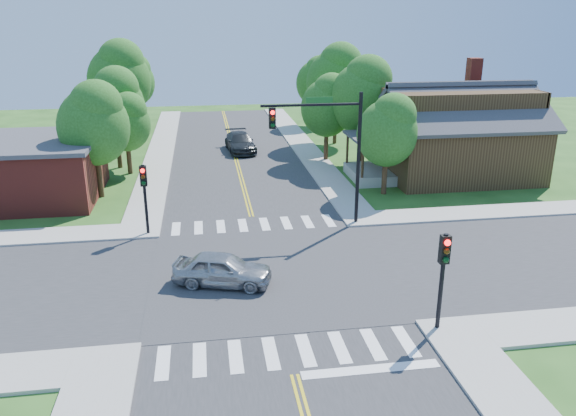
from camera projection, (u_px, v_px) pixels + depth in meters
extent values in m
plane|color=#234C17|center=(267.00, 274.00, 24.96)|extent=(100.00, 100.00, 0.00)
cube|color=#2D2D30|center=(267.00, 274.00, 24.96)|extent=(10.00, 90.00, 0.04)
cube|color=#2D2D30|center=(267.00, 274.00, 24.95)|extent=(90.00, 10.00, 0.04)
cube|color=#2D2D30|center=(267.00, 274.00, 24.96)|extent=(10.20, 10.20, 0.06)
cube|color=#9E9B93|center=(303.00, 146.00, 49.17)|extent=(2.20, 40.00, 0.14)
cube|color=#9E9B93|center=(161.00, 150.00, 47.42)|extent=(2.20, 40.00, 0.14)
cube|color=white|center=(176.00, 229.00, 30.14)|extent=(0.45, 2.00, 0.01)
cube|color=white|center=(199.00, 228.00, 30.31)|extent=(0.45, 2.00, 0.01)
cube|color=white|center=(221.00, 226.00, 30.48)|extent=(0.45, 2.00, 0.01)
cube|color=white|center=(243.00, 225.00, 30.65)|extent=(0.45, 2.00, 0.01)
cube|color=white|center=(265.00, 224.00, 30.83)|extent=(0.45, 2.00, 0.01)
cube|color=white|center=(286.00, 223.00, 31.00)|extent=(0.45, 2.00, 0.01)
cube|color=white|center=(308.00, 222.00, 31.17)|extent=(0.45, 2.00, 0.01)
cube|color=white|center=(329.00, 221.00, 31.34)|extent=(0.45, 2.00, 0.01)
cube|color=white|center=(163.00, 363.00, 18.55)|extent=(0.45, 2.00, 0.01)
cube|color=white|center=(200.00, 359.00, 18.72)|extent=(0.45, 2.00, 0.01)
cube|color=white|center=(236.00, 356.00, 18.90)|extent=(0.45, 2.00, 0.01)
cube|color=white|center=(271.00, 353.00, 19.07)|extent=(0.45, 2.00, 0.01)
cube|color=white|center=(306.00, 350.00, 19.24)|extent=(0.45, 2.00, 0.01)
cube|color=white|center=(340.00, 347.00, 19.41)|extent=(0.45, 2.00, 0.01)
cube|color=white|center=(373.00, 344.00, 19.59)|extent=(0.45, 2.00, 0.01)
cube|color=white|center=(406.00, 341.00, 19.76)|extent=(0.45, 2.00, 0.01)
cube|color=yellow|center=(231.00, 145.00, 49.46)|extent=(0.10, 37.50, 0.01)
cube|color=yellow|center=(233.00, 145.00, 49.49)|extent=(0.10, 37.50, 0.01)
cube|color=white|center=(371.00, 370.00, 18.22)|extent=(4.60, 0.45, 0.09)
cylinder|color=black|center=(358.00, 160.00, 29.82)|extent=(0.20, 0.20, 7.20)
cylinder|color=black|center=(311.00, 105.00, 28.47)|extent=(5.20, 0.14, 0.14)
cube|color=#19591E|center=(319.00, 100.00, 28.40)|extent=(1.40, 0.04, 0.30)
cube|color=black|center=(272.00, 118.00, 28.39)|extent=(0.34, 0.28, 1.05)
sphere|color=#FF0C0C|center=(273.00, 113.00, 28.13)|extent=(0.22, 0.22, 0.22)
sphere|color=#3F2605|center=(273.00, 119.00, 28.23)|extent=(0.22, 0.22, 0.22)
sphere|color=#05330F|center=(273.00, 125.00, 28.34)|extent=(0.22, 0.22, 0.22)
cylinder|color=black|center=(441.00, 284.00, 19.92)|extent=(0.16, 0.16, 3.80)
cube|color=black|center=(445.00, 249.00, 19.48)|extent=(0.34, 0.28, 1.05)
sphere|color=#FF0C0C|center=(448.00, 243.00, 19.22)|extent=(0.22, 0.22, 0.22)
sphere|color=#3F2605|center=(447.00, 251.00, 19.33)|extent=(0.22, 0.22, 0.22)
sphere|color=#05330F|center=(446.00, 260.00, 19.43)|extent=(0.22, 0.22, 0.22)
cylinder|color=black|center=(145.00, 201.00, 28.77)|extent=(0.16, 0.16, 3.80)
cube|color=black|center=(143.00, 176.00, 28.34)|extent=(0.34, 0.28, 1.05)
sphere|color=#FF0C0C|center=(142.00, 171.00, 28.07)|extent=(0.22, 0.22, 0.22)
sphere|color=#3F2605|center=(143.00, 177.00, 28.18)|extent=(0.22, 0.22, 0.22)
sphere|color=#05330F|center=(144.00, 183.00, 28.28)|extent=(0.22, 0.22, 0.22)
cube|color=#332111|center=(456.00, 148.00, 39.76)|extent=(10.00, 8.00, 4.00)
cube|color=#9E9B93|center=(369.00, 174.00, 39.39)|extent=(2.60, 4.50, 0.70)
cylinder|color=#332111|center=(363.00, 164.00, 36.96)|extent=(0.18, 0.18, 2.50)
cylinder|color=#332111|center=(347.00, 151.00, 40.70)|extent=(0.18, 0.18, 2.50)
cube|color=#38383D|center=(371.00, 137.00, 38.55)|extent=(2.80, 4.80, 0.18)
cube|color=maroon|center=(469.00, 117.00, 42.88)|extent=(0.90, 0.90, 7.11)
cube|color=maroon|center=(14.00, 172.00, 34.68)|extent=(10.00, 8.00, 3.50)
cube|color=#38383D|center=(9.00, 142.00, 34.08)|extent=(10.40, 8.40, 0.25)
cylinder|color=#382314|center=(384.00, 176.00, 35.81)|extent=(0.34, 0.34, 2.41)
ellipsoid|color=#224D16|center=(387.00, 133.00, 34.92)|extent=(3.81, 3.62, 4.19)
sphere|color=#224D16|center=(394.00, 116.00, 34.40)|extent=(2.79, 2.79, 2.79)
cylinder|color=#382314|center=(360.00, 145.00, 42.75)|extent=(0.34, 0.34, 3.08)
ellipsoid|color=#224D16|center=(362.00, 99.00, 41.61)|extent=(4.87, 4.62, 5.35)
sphere|color=#224D16|center=(368.00, 79.00, 40.99)|extent=(3.57, 3.57, 3.57)
cylinder|color=#382314|center=(335.00, 125.00, 49.80)|extent=(0.34, 0.34, 3.29)
ellipsoid|color=#224D16|center=(336.00, 83.00, 48.58)|extent=(5.19, 4.93, 5.71)
sphere|color=#224D16|center=(341.00, 64.00, 47.93)|extent=(3.81, 3.81, 3.81)
cylinder|color=#382314|center=(316.00, 113.00, 58.10)|extent=(0.34, 0.34, 2.65)
ellipsoid|color=#224D16|center=(316.00, 83.00, 57.12)|extent=(4.19, 3.98, 4.61)
sphere|color=#224D16|center=(320.00, 71.00, 56.57)|extent=(3.07, 3.07, 3.07)
cylinder|color=#382314|center=(99.00, 176.00, 35.17)|extent=(0.34, 0.34, 2.74)
ellipsoid|color=#224D16|center=(94.00, 127.00, 34.16)|extent=(4.32, 4.11, 4.75)
sphere|color=#224D16|center=(96.00, 106.00, 33.59)|extent=(3.17, 3.17, 3.17)
cylinder|color=#382314|center=(119.00, 149.00, 41.94)|extent=(0.34, 0.34, 2.81)
ellipsoid|color=#224D16|center=(114.00, 107.00, 40.90)|extent=(4.44, 4.22, 4.88)
sphere|color=#224D16|center=(116.00, 88.00, 40.32)|extent=(3.26, 3.26, 3.26)
cylinder|color=#382314|center=(124.00, 126.00, 49.32)|extent=(0.34, 0.34, 3.40)
ellipsoid|color=#224D16|center=(119.00, 81.00, 48.07)|extent=(5.37, 5.10, 5.91)
sphere|color=#224D16|center=(121.00, 62.00, 47.40)|extent=(3.94, 3.94, 3.94)
cylinder|color=#382314|center=(136.00, 113.00, 57.50)|extent=(0.34, 0.34, 2.74)
ellipsoid|color=#224D16|center=(133.00, 82.00, 56.49)|extent=(4.32, 4.11, 4.76)
sphere|color=#224D16|center=(135.00, 69.00, 55.92)|extent=(3.17, 3.17, 3.17)
cylinder|color=#382314|center=(326.00, 145.00, 43.94)|extent=(0.34, 0.34, 2.55)
ellipsoid|color=#224D16|center=(327.00, 108.00, 43.00)|extent=(4.03, 3.82, 4.43)
sphere|color=#224D16|center=(332.00, 92.00, 42.46)|extent=(2.95, 2.95, 2.95)
cylinder|color=#382314|center=(129.00, 159.00, 40.47)|extent=(0.34, 0.34, 2.20)
ellipsoid|color=#224D16|center=(126.00, 124.00, 39.66)|extent=(3.47, 3.30, 3.82)
sphere|color=#224D16|center=(129.00, 110.00, 39.18)|extent=(2.55, 2.55, 2.55)
imported|color=#A3A6AA|center=(222.00, 270.00, 23.74)|extent=(3.97, 5.09, 1.42)
imported|color=#272A2B|center=(240.00, 143.00, 47.04)|extent=(3.05, 5.64, 1.53)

